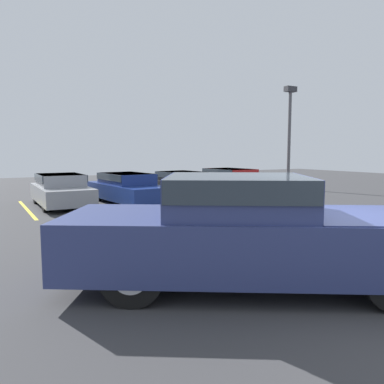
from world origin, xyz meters
TOP-DOWN VIEW (x-y plane):
  - ground_plane at (0.00, 0.00)m, footprint 60.00×60.00m
  - stall_stripe_a at (-3.36, 11.29)m, footprint 0.12×5.18m
  - stall_stripe_b at (-0.72, 11.29)m, footprint 0.12×5.18m
  - stall_stripe_c at (1.92, 11.29)m, footprint 0.12×5.18m
  - stall_stripe_d at (4.56, 11.29)m, footprint 0.12×5.18m
  - stall_stripe_e at (7.20, 11.29)m, footprint 0.12×5.18m
  - pickup_truck at (-1.14, 0.77)m, footprint 6.18×4.98m
  - parked_sedan_a at (-2.07, 11.55)m, footprint 1.81×4.33m
  - parked_sedan_b at (0.52, 11.09)m, footprint 2.23×4.88m
  - parked_sedan_c at (3.30, 11.27)m, footprint 2.22×4.46m
  - parked_sedan_d at (5.97, 11.29)m, footprint 2.06×4.76m
  - light_post at (10.69, 12.15)m, footprint 0.70×0.36m

SIDE VIEW (x-z plane):
  - ground_plane at x=0.00m, z-range 0.00..0.00m
  - stall_stripe_a at x=-3.36m, z-range 0.00..0.01m
  - stall_stripe_b at x=-0.72m, z-range 0.00..0.01m
  - stall_stripe_c at x=1.92m, z-range 0.00..0.01m
  - stall_stripe_d at x=4.56m, z-range 0.00..0.01m
  - stall_stripe_e at x=7.20m, z-range 0.00..0.01m
  - parked_sedan_c at x=3.30m, z-range 0.04..1.27m
  - parked_sedan_b at x=0.52m, z-range 0.04..1.29m
  - parked_sedan_a at x=-2.07m, z-range 0.04..1.30m
  - parked_sedan_d at x=5.97m, z-range 0.04..1.34m
  - pickup_truck at x=-1.14m, z-range 0.00..1.78m
  - light_post at x=10.69m, z-range 0.68..6.48m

